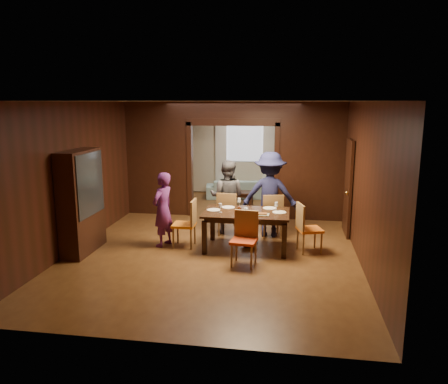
% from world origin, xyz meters
% --- Properties ---
extents(floor, '(9.00, 9.00, 0.00)m').
position_xyz_m(floor, '(0.00, 0.00, 0.00)').
color(floor, '#573318').
rests_on(floor, ground).
extents(ceiling, '(5.50, 9.00, 0.02)m').
position_xyz_m(ceiling, '(0.00, 0.00, 2.90)').
color(ceiling, silver).
rests_on(ceiling, room_walls).
extents(room_walls, '(5.52, 9.01, 2.90)m').
position_xyz_m(room_walls, '(0.00, 1.89, 1.51)').
color(room_walls, black).
rests_on(room_walls, floor).
extents(person_purple, '(0.53, 0.64, 1.52)m').
position_xyz_m(person_purple, '(-1.08, -0.92, 0.76)').
color(person_purple, '#5C2264').
rests_on(person_purple, floor).
extents(person_grey, '(0.85, 0.69, 1.64)m').
position_xyz_m(person_grey, '(0.06, 0.20, 0.82)').
color(person_grey, '#515057').
rests_on(person_grey, floor).
extents(person_navy, '(1.21, 0.71, 1.85)m').
position_xyz_m(person_navy, '(1.02, 0.08, 0.92)').
color(person_navy, '#191A3E').
rests_on(person_navy, floor).
extents(sofa, '(2.01, 1.06, 0.56)m').
position_xyz_m(sofa, '(-0.15, 3.85, 0.28)').
color(sofa, '#91BBBE').
rests_on(sofa, floor).
extents(serving_bowl, '(0.35, 0.35, 0.09)m').
position_xyz_m(serving_bowl, '(0.66, -0.72, 0.80)').
color(serving_bowl, black).
rests_on(serving_bowl, dining_table).
extents(dining_table, '(1.68, 1.05, 0.76)m').
position_xyz_m(dining_table, '(0.60, -0.85, 0.38)').
color(dining_table, black).
rests_on(dining_table, floor).
extents(coffee_table, '(0.80, 0.50, 0.40)m').
position_xyz_m(coffee_table, '(0.04, 2.80, 0.20)').
color(coffee_table, black).
rests_on(coffee_table, floor).
extents(chair_left, '(0.44, 0.44, 0.97)m').
position_xyz_m(chair_left, '(-0.65, -0.90, 0.48)').
color(chair_left, orange).
rests_on(chair_left, floor).
extents(chair_right, '(0.55, 0.55, 0.97)m').
position_xyz_m(chair_right, '(1.85, -0.85, 0.48)').
color(chair_right, orange).
rests_on(chair_right, floor).
extents(chair_far_l, '(0.48, 0.48, 0.97)m').
position_xyz_m(chair_far_l, '(0.13, 0.04, 0.48)').
color(chair_far_l, '#CB4213').
rests_on(chair_far_l, floor).
extents(chair_far_r, '(0.53, 0.53, 0.97)m').
position_xyz_m(chair_far_r, '(1.06, 0.02, 0.48)').
color(chair_far_r, '#C04312').
rests_on(chair_far_r, floor).
extents(chair_near, '(0.49, 0.49, 0.97)m').
position_xyz_m(chair_near, '(0.66, -1.76, 0.48)').
color(chair_near, red).
rests_on(chair_near, floor).
extents(hutch, '(0.40, 1.20, 2.00)m').
position_xyz_m(hutch, '(-2.53, -1.50, 1.00)').
color(hutch, black).
rests_on(hutch, floor).
extents(door_right, '(0.06, 0.90, 2.10)m').
position_xyz_m(door_right, '(2.70, 0.50, 1.05)').
color(door_right, black).
rests_on(door_right, floor).
extents(window_far, '(1.20, 0.03, 1.30)m').
position_xyz_m(window_far, '(0.00, 4.44, 1.70)').
color(window_far, silver).
rests_on(window_far, back_wall).
extents(curtain_left, '(0.35, 0.06, 2.40)m').
position_xyz_m(curtain_left, '(-0.75, 4.40, 1.25)').
color(curtain_left, white).
rests_on(curtain_left, back_wall).
extents(curtain_right, '(0.35, 0.06, 2.40)m').
position_xyz_m(curtain_right, '(0.75, 4.40, 1.25)').
color(curtain_right, white).
rests_on(curtain_right, back_wall).
extents(plate_left, '(0.27, 0.27, 0.01)m').
position_xyz_m(plate_left, '(-0.06, -0.82, 0.77)').
color(plate_left, white).
rests_on(plate_left, dining_table).
extents(plate_far_l, '(0.27, 0.27, 0.01)m').
position_xyz_m(plate_far_l, '(0.20, -0.56, 0.77)').
color(plate_far_l, white).
rests_on(plate_far_l, dining_table).
extents(plate_far_r, '(0.27, 0.27, 0.01)m').
position_xyz_m(plate_far_r, '(1.04, -0.50, 0.77)').
color(plate_far_r, white).
rests_on(plate_far_r, dining_table).
extents(plate_right, '(0.27, 0.27, 0.01)m').
position_xyz_m(plate_right, '(1.25, -0.82, 0.77)').
color(plate_right, silver).
rests_on(plate_right, dining_table).
extents(plate_near, '(0.27, 0.27, 0.01)m').
position_xyz_m(plate_near, '(0.64, -1.21, 0.77)').
color(plate_near, silver).
rests_on(plate_near, dining_table).
extents(platter_a, '(0.30, 0.20, 0.04)m').
position_xyz_m(platter_a, '(0.55, -0.95, 0.78)').
color(platter_a, gray).
rests_on(platter_a, dining_table).
extents(platter_b, '(0.30, 0.20, 0.04)m').
position_xyz_m(platter_b, '(0.91, -1.05, 0.78)').
color(platter_b, gray).
rests_on(platter_b, dining_table).
extents(wineglass_left, '(0.08, 0.08, 0.18)m').
position_xyz_m(wineglass_left, '(0.10, -0.98, 0.85)').
color(wineglass_left, silver).
rests_on(wineglass_left, dining_table).
extents(wineglass_far, '(0.08, 0.08, 0.18)m').
position_xyz_m(wineglass_far, '(0.41, -0.45, 0.85)').
color(wineglass_far, silver).
rests_on(wineglass_far, dining_table).
extents(wineglass_right, '(0.08, 0.08, 0.18)m').
position_xyz_m(wineglass_right, '(1.18, -0.70, 0.85)').
color(wineglass_right, white).
rests_on(wineglass_right, dining_table).
extents(tumbler, '(0.07, 0.07, 0.14)m').
position_xyz_m(tumbler, '(0.62, -1.11, 0.83)').
color(tumbler, silver).
rests_on(tumbler, dining_table).
extents(condiment_jar, '(0.08, 0.08, 0.11)m').
position_xyz_m(condiment_jar, '(0.46, -0.88, 0.82)').
color(condiment_jar, '#4C2311').
rests_on(condiment_jar, dining_table).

